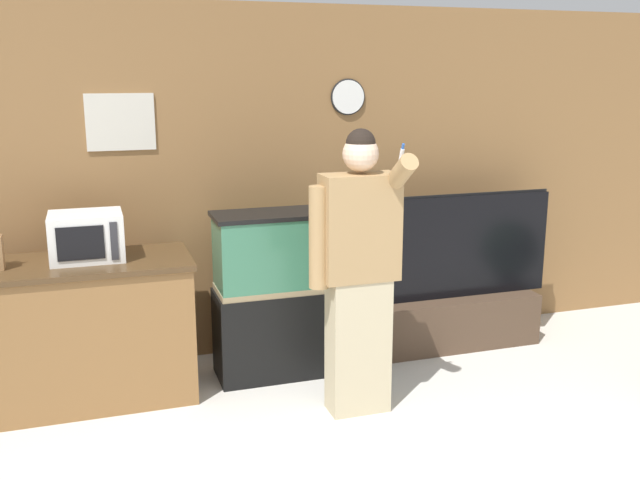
{
  "coord_description": "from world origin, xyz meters",
  "views": [
    {
      "loc": [
        -1.28,
        -2.12,
        2.11
      ],
      "look_at": [
        0.11,
        2.16,
        1.05
      ],
      "focal_mm": 40.0,
      "sensor_mm": 36.0,
      "label": 1
    }
  ],
  "objects": [
    {
      "name": "tv_on_stand",
      "position": [
        1.38,
        2.61,
        0.35
      ],
      "size": [
        1.57,
        0.4,
        1.21
      ],
      "color": "#4C3828",
      "rests_on": "ground_plane"
    },
    {
      "name": "counter_island",
      "position": [
        -1.44,
        2.5,
        0.47
      ],
      "size": [
        1.5,
        0.68,
        0.94
      ],
      "color": "brown",
      "rests_on": "ground_plane"
    },
    {
      "name": "aquarium_on_stand",
      "position": [
        -0.04,
        2.52,
        0.59
      ],
      "size": [
        0.97,
        0.41,
        1.18
      ],
      "color": "black",
      "rests_on": "ground_plane"
    },
    {
      "name": "person_standing",
      "position": [
        0.24,
        1.81,
        0.93
      ],
      "size": [
        0.56,
        0.43,
        1.79
      ],
      "color": "#BCAD89",
      "rests_on": "ground_plane"
    },
    {
      "name": "wall_back_paneled",
      "position": [
        -0.0,
        3.05,
        1.3
      ],
      "size": [
        10.0,
        0.08,
        2.6
      ],
      "color": "olive",
      "rests_on": "ground_plane"
    },
    {
      "name": "microwave",
      "position": [
        -1.33,
        2.55,
        1.09
      ],
      "size": [
        0.45,
        0.39,
        0.3
      ],
      "color": "white",
      "rests_on": "counter_island"
    }
  ]
}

